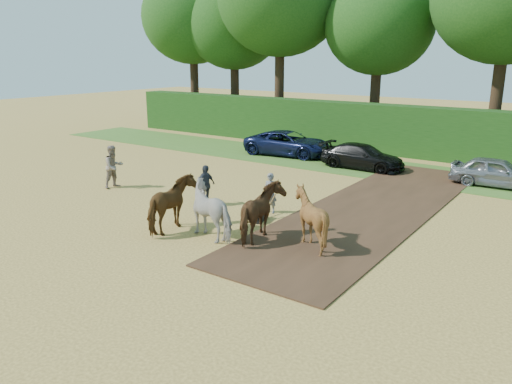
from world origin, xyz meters
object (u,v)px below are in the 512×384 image
(plough_team, at_px, (240,211))
(parked_cars, at_px, (476,167))
(spectator_far, at_px, (205,185))
(spectator_near, at_px, (114,167))

(plough_team, bearing_deg, parked_cars, 69.65)
(spectator_far, height_order, plough_team, plough_team)
(spectator_near, height_order, plough_team, spectator_near)
(spectator_near, bearing_deg, parked_cars, -45.01)
(spectator_far, relative_size, plough_team, 0.26)
(spectator_far, distance_m, plough_team, 4.09)
(plough_team, bearing_deg, spectator_near, 167.62)
(spectator_far, bearing_deg, plough_team, -116.34)
(spectator_near, xyz_separation_m, parked_cars, (13.40, 10.76, -0.27))
(parked_cars, bearing_deg, spectator_far, -127.92)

